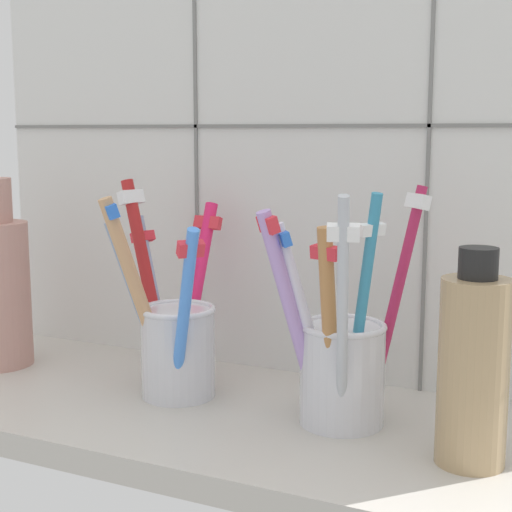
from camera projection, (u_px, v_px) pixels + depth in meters
counter_slab at (249, 426)px, 59.63cm from camera, size 64.00×22.00×2.00cm
tile_wall_back at (309, 143)px, 66.87cm from camera, size 64.00×2.20×45.00cm
toothbrush_cup_left at (173, 333)px, 62.98cm from camera, size 12.10×13.50×17.56cm
toothbrush_cup_right at (340, 358)px, 56.42cm from camera, size 10.72×11.94×17.67cm
soap_bottle at (473, 367)px, 49.60cm from camera, size 4.55×4.55×14.33cm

